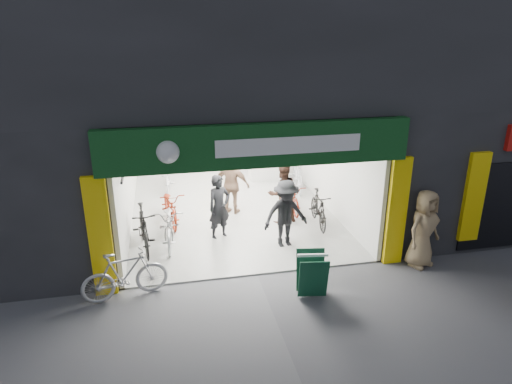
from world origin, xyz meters
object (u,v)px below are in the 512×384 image
object	(u,v)px
bike_left_front	(170,224)
bike_right_front	(318,209)
parked_bike	(125,275)
sandwich_board	(312,273)
pedestrian_near	(423,229)

from	to	relation	value
bike_left_front	bike_right_front	size ratio (longest dim) A/B	1.23
parked_bike	sandwich_board	bearing A→B (deg)	-112.44
pedestrian_near	sandwich_board	size ratio (longest dim) A/B	2.02
bike_left_front	parked_bike	distance (m)	2.54
bike_left_front	pedestrian_near	distance (m)	6.16
pedestrian_near	sandwich_board	xyz separation A→B (m)	(-2.89, -0.69, -0.42)
sandwich_board	bike_left_front	bearing A→B (deg)	141.66
sandwich_board	pedestrian_near	bearing A→B (deg)	22.53
bike_left_front	pedestrian_near	world-z (taller)	pedestrian_near
bike_left_front	sandwich_board	distance (m)	4.13
bike_right_front	bike_left_front	bearing A→B (deg)	-170.33
bike_left_front	parked_bike	xyz separation A→B (m)	(-0.98, -2.34, -0.01)
bike_left_front	sandwich_board	xyz separation A→B (m)	(2.79, -3.03, -0.03)
bike_left_front	parked_bike	bearing A→B (deg)	-110.61
pedestrian_near	sandwich_board	world-z (taller)	pedestrian_near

